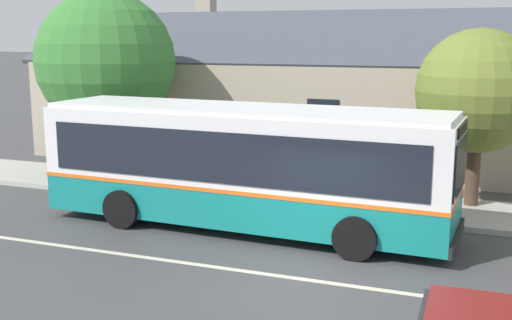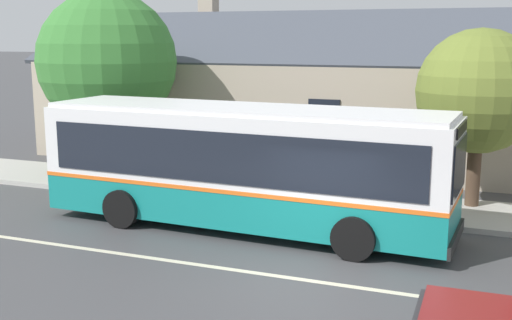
# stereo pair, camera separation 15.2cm
# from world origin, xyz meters

# --- Properties ---
(ground_plane) EXTENTS (300.00, 300.00, 0.00)m
(ground_plane) POSITION_xyz_m (0.00, 0.00, 0.00)
(ground_plane) COLOR #424244
(sidewalk_far) EXTENTS (60.00, 3.00, 0.15)m
(sidewalk_far) POSITION_xyz_m (0.00, 6.00, 0.07)
(sidewalk_far) COLOR #ADAAA3
(sidewalk_far) RESTS_ON ground
(lane_divider_stripe) EXTENTS (60.00, 0.16, 0.01)m
(lane_divider_stripe) POSITION_xyz_m (0.00, 0.00, 0.00)
(lane_divider_stripe) COLOR beige
(lane_divider_stripe) RESTS_ON ground
(community_building) EXTENTS (25.21, 8.66, 6.91)m
(community_building) POSITION_xyz_m (-2.15, 13.55, 2.05)
(community_building) COLOR tan
(community_building) RESTS_ON ground
(transit_bus) EXTENTS (10.66, 3.06, 3.14)m
(transit_bus) POSITION_xyz_m (-2.48, 2.90, 1.69)
(transit_bus) COLOR #147F7A
(transit_bus) RESTS_ON ground
(bench_by_building) EXTENTS (1.68, 0.51, 0.94)m
(bench_by_building) POSITION_xyz_m (-8.78, 5.96, 0.57)
(bench_by_building) COLOR #4C4C4C
(bench_by_building) RESTS_ON sidewalk_far
(street_tree_primary) EXTENTS (3.43, 3.43, 5.10)m
(street_tree_primary) POSITION_xyz_m (2.89, 6.84, 3.28)
(street_tree_primary) COLOR #4C3828
(street_tree_primary) RESTS_ON ground
(street_tree_secondary) EXTENTS (4.72, 4.72, 6.38)m
(street_tree_secondary) POSITION_xyz_m (-9.08, 6.79, 3.88)
(street_tree_secondary) COLOR #4C3828
(street_tree_secondary) RESTS_ON ground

